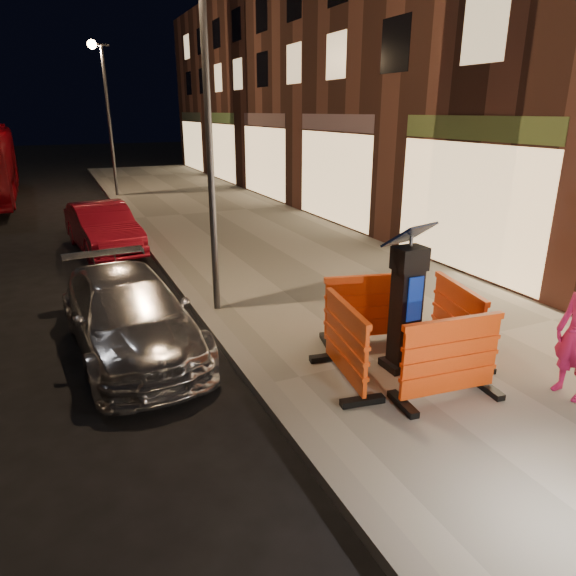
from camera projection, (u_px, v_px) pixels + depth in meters
name	position (u px, v px, depth m)	size (l,w,h in m)	color
ground_plane	(265.00, 394.00, 6.97)	(120.00, 120.00, 0.00)	black
sidewalk	(441.00, 349.00, 8.11)	(6.00, 60.00, 0.15)	gray
kerb	(265.00, 389.00, 6.94)	(0.30, 60.00, 0.15)	slate
parking_kiosk	(406.00, 302.00, 7.08)	(0.63, 0.63, 1.99)	black
barrier_front	(450.00, 360.00, 6.40)	(1.42, 0.59, 1.11)	#F04911
barrier_back	(367.00, 309.00, 8.04)	(1.42, 0.59, 1.11)	#F04911
barrier_kerbside	(346.00, 343.00, 6.85)	(1.42, 0.59, 1.11)	#F04911
barrier_bldgside	(457.00, 321.00, 7.59)	(1.42, 0.59, 1.11)	#F04911
car_silver	(133.00, 350.00, 8.26)	(1.72, 4.24, 1.23)	#B8B8BD
car_red	(106.00, 250.00, 14.13)	(1.36, 3.91, 1.29)	maroon
street_lamp_mid	(209.00, 142.00, 8.62)	(0.12, 0.12, 6.00)	#3F3F44
street_lamp_far	(110.00, 123.00, 21.53)	(0.12, 0.12, 6.00)	#3F3F44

